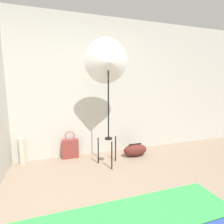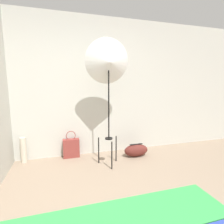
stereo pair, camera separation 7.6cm
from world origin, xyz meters
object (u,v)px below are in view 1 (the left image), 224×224
object	(u,v)px
duffel_bag	(135,150)
tote_bag	(70,148)
paper_roll	(22,151)
photo_umbrella	(108,63)

from	to	relation	value
duffel_bag	tote_bag	bearing A→B (deg)	166.28
duffel_bag	paper_roll	size ratio (longest dim) A/B	1.03
duffel_bag	paper_roll	bearing A→B (deg)	171.53
tote_bag	duffel_bag	distance (m)	1.23
paper_roll	tote_bag	bearing A→B (deg)	-0.52
photo_umbrella	paper_roll	world-z (taller)	photo_umbrella
tote_bag	paper_roll	distance (m)	0.81
duffel_bag	paper_roll	xyz separation A→B (m)	(-2.00, 0.30, 0.11)
tote_bag	paper_roll	world-z (taller)	tote_bag
photo_umbrella	duffel_bag	bearing A→B (deg)	17.59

